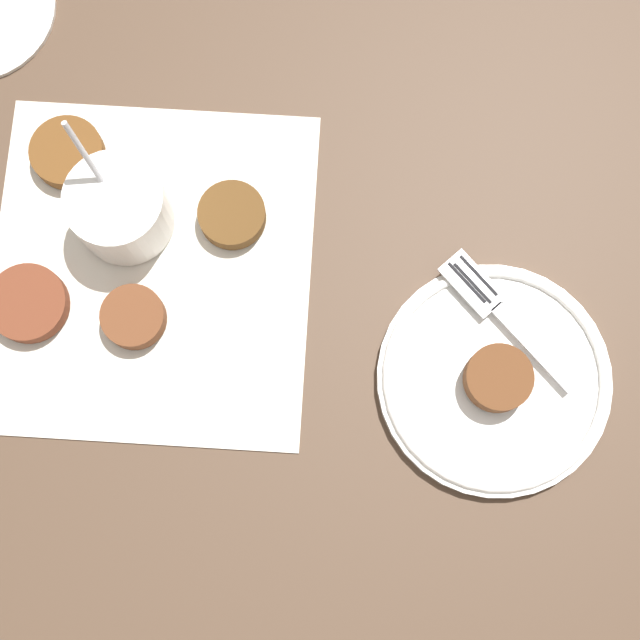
{
  "coord_description": "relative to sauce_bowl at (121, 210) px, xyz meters",
  "views": [
    {
      "loc": [
        -0.2,
        -0.18,
        0.78
      ],
      "look_at": [
        -0.05,
        -0.16,
        0.02
      ],
      "focal_mm": 50.0,
      "sensor_mm": 36.0,
      "label": 1
    }
  ],
  "objects": [
    {
      "name": "ground_plane",
      "position": [
        -0.03,
        -0.02,
        -0.03
      ],
      "size": [
        4.0,
        4.0,
        0.0
      ],
      "primitive_type": "plane",
      "color": "#4C3828"
    },
    {
      "name": "napkin",
      "position": [
        -0.04,
        -0.03,
        -0.03
      ],
      "size": [
        0.32,
        0.3,
        0.0
      ],
      "color": "silver",
      "rests_on": "ground_plane"
    },
    {
      "name": "sauce_bowl",
      "position": [
        0.0,
        0.0,
        0.0
      ],
      "size": [
        0.09,
        0.09,
        0.13
      ],
      "color": "white",
      "rests_on": "napkin"
    },
    {
      "name": "fritter_0",
      "position": [
        -0.09,
        -0.02,
        -0.02
      ],
      "size": [
        0.06,
        0.06,
        0.02
      ],
      "color": "brown",
      "rests_on": "napkin"
    },
    {
      "name": "fritter_1",
      "position": [
        0.01,
        -0.1,
        -0.02
      ],
      "size": [
        0.06,
        0.06,
        0.02
      ],
      "color": "brown",
      "rests_on": "napkin"
    },
    {
      "name": "fritter_2",
      "position": [
        -0.09,
        0.07,
        -0.02
      ],
      "size": [
        0.07,
        0.07,
        0.02
      ],
      "color": "brown",
      "rests_on": "napkin"
    },
    {
      "name": "fritter_3",
      "position": [
        0.06,
        0.06,
        -0.02
      ],
      "size": [
        0.07,
        0.07,
        0.02
      ],
      "color": "brown",
      "rests_on": "napkin"
    },
    {
      "name": "serving_plate",
      "position": [
        -0.11,
        -0.34,
        -0.02
      ],
      "size": [
        0.21,
        0.21,
        0.02
      ],
      "color": "white",
      "rests_on": "ground_plane"
    },
    {
      "name": "fritter_on_plate",
      "position": [
        -0.12,
        -0.34,
        -0.0
      ],
      "size": [
        0.06,
        0.06,
        0.02
      ],
      "color": "brown",
      "rests_on": "serving_plate"
    },
    {
      "name": "fork",
      "position": [
        -0.05,
        -0.34,
        -0.01
      ],
      "size": [
        0.12,
        0.13,
        0.0
      ],
      "color": "silver",
      "rests_on": "serving_plate"
    }
  ]
}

